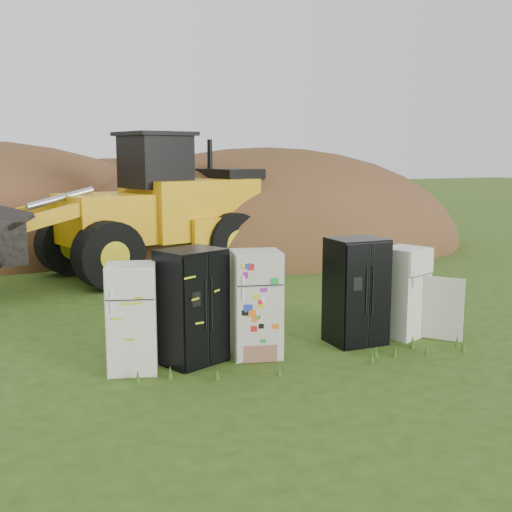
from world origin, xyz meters
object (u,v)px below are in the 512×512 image
Objects in this scene: fridge_sticker at (256,304)px; fridge_black_side at (191,306)px; fridge_leftmost at (132,318)px; wheel_loader at (124,205)px; fridge_black_right at (356,291)px; fridge_open_door at (404,292)px.

fridge_black_side is at bearing -172.53° from fridge_sticker.
wheel_loader reaches higher than fridge_leftmost.
fridge_sticker is at bearing 13.84° from fridge_leftmost.
fridge_leftmost is at bearing -168.87° from fridge_sticker.
fridge_black_right reaches higher than fridge_black_side.
wheel_loader reaches higher than fridge_black_right.
wheel_loader is at bearing 107.42° from fridge_black_right.
fridge_black_side is at bearing -109.20° from wheel_loader.
wheel_loader is (-2.55, 7.63, 1.01)m from fridge_black_right.
fridge_leftmost is 4.94m from fridge_open_door.
fridge_black_side is 7.66m from wheel_loader.
fridge_leftmost is 7.83m from wheel_loader.
fridge_open_door is (2.92, 0.08, -0.06)m from fridge_sticker.
fridge_black_side is 0.98× the size of fridge_black_right.
wheel_loader is (0.41, 7.58, 1.02)m from fridge_black_side.
wheel_loader is at bearing 107.04° from fridge_sticker.
fridge_open_door is 8.46m from wheel_loader.
wheel_loader is at bearing 63.52° from fridge_black_side.
fridge_black_right is (2.96, -0.05, 0.02)m from fridge_black_side.
fridge_leftmost is 0.89× the size of fridge_black_right.
fridge_leftmost is 0.95× the size of fridge_sticker.
fridge_black_right is at bearing 161.96° from fridge_open_door.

